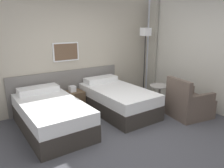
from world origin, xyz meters
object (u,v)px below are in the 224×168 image
Objects in this scene: floor_lamp at (145,41)px; side_table at (159,93)px; bed_near_window at (117,100)px; bed_near_door at (51,115)px; nightstand at (73,100)px; armchair at (189,105)px.

floor_lamp is 1.47m from side_table.
bed_near_door is at bearing 180.00° from bed_near_window.
floor_lamp reaches higher than nightstand.
bed_near_door is 3.10m from floor_lamp.
side_table is (2.50, -0.47, 0.13)m from bed_near_door.
bed_near_door is 1.59m from bed_near_window.
bed_near_window reaches higher than nightstand.
bed_near_window is 3.31× the size of nightstand.
bed_near_window is at bearing 152.96° from side_table.
bed_near_door and bed_near_window have the same top height.
armchair is (1.12, -1.15, -0.01)m from bed_near_window.
bed_near_door is at bearing -171.78° from floor_lamp.
floor_lamp is at bearing 71.28° from side_table.
armchair is (2.71, -1.15, -0.01)m from bed_near_door.
armchair reaches higher than bed_near_door.
nightstand is at bearing 41.96° from bed_near_door.
side_table is at bearing -10.55° from bed_near_door.
bed_near_window is at bearing 54.77° from armchair.
bed_near_door is 1.01× the size of floor_lamp.
bed_near_door is 3.31× the size of nightstand.
floor_lamp is at bearing 18.50° from bed_near_window.
armchair is at bearing -72.85° from side_table.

